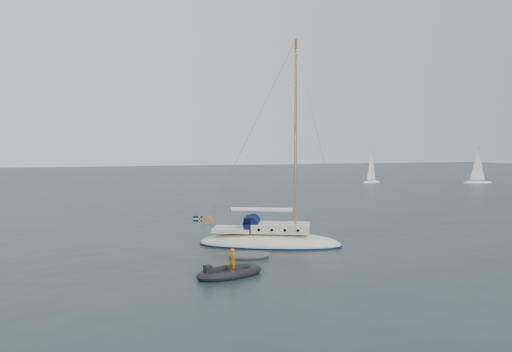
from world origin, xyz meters
name	(u,v)px	position (x,y,z in m)	size (l,w,h in m)	color
ground	(287,253)	(0.00, 0.00, 0.00)	(300.00, 300.00, 0.00)	black
sailboat	(270,230)	(-0.29, 2.53, 1.15)	(10.63, 3.18, 15.14)	white
dinghy	(249,256)	(-2.86, -0.70, 0.17)	(2.68, 1.21, 0.38)	#4F4E53
rib	(229,272)	(-5.23, -4.52, 0.24)	(4.02, 1.83, 1.53)	black
distant_yacht_b	(478,167)	(57.84, 46.05, 3.11)	(5.50, 2.93, 7.29)	silver
distant_yacht_c	(371,167)	(39.14, 53.34, 3.05)	(5.38, 2.87, 7.13)	silver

